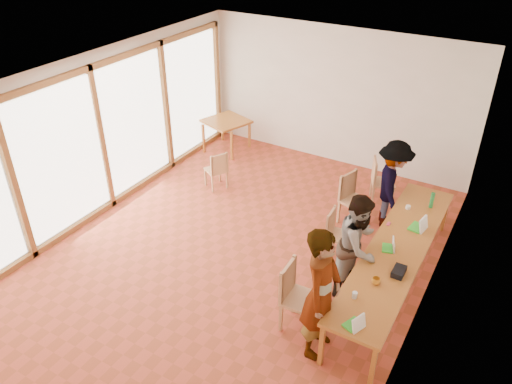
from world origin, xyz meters
TOP-DOWN VIEW (x-y plane):
  - ground at (0.00, 0.00)m, footprint 8.00×8.00m
  - wall_back at (0.00, 4.00)m, footprint 6.00×0.10m
  - wall_front at (0.00, -4.00)m, footprint 6.00×0.10m
  - wall_right at (3.00, 0.00)m, footprint 0.10×8.00m
  - window_wall at (-2.96, 0.00)m, footprint 0.10×8.00m
  - ceiling at (0.00, 0.00)m, footprint 6.00×8.00m
  - communal_table at (2.50, 0.47)m, footprint 0.80×4.00m
  - side_table at (-2.35, 3.20)m, footprint 0.90×0.90m
  - chair_near at (1.52, -1.00)m, footprint 0.50×0.50m
  - chair_mid at (1.40, 0.75)m, footprint 0.43×0.43m
  - chair_far at (1.26, 1.85)m, footprint 0.58×0.58m
  - chair_empty at (1.47, 2.75)m, footprint 0.57×0.57m
  - chair_spare at (-1.51, 1.59)m, footprint 0.52×0.52m
  - person_near at (2.00, -1.23)m, footprint 0.51×0.73m
  - person_mid at (2.01, 0.10)m, footprint 0.71×0.87m
  - person_far at (1.90, 2.11)m, footprint 0.96×1.23m
  - laptop_near at (2.52, -1.34)m, footprint 0.27×0.28m
  - laptop_mid at (2.41, 0.39)m, footprint 0.24×0.26m
  - laptop_far at (2.65, 1.12)m, footprint 0.27×0.30m
  - yellow_mug at (2.48, -0.45)m, footprint 0.12×0.12m
  - green_bottle at (2.65, 1.85)m, footprint 0.07×0.07m
  - clear_glass at (2.33, -0.86)m, footprint 0.07×0.07m
  - condiment_cup at (2.33, 1.61)m, footprint 0.08×0.08m
  - pink_phone at (2.19, 1.00)m, footprint 0.05×0.10m
  - black_pouch at (2.68, -0.11)m, footprint 0.16×0.26m

SIDE VIEW (x-z plane):
  - ground at x=0.00m, z-range 0.00..0.00m
  - chair_spare at x=-1.51m, z-range 0.29..0.73m
  - chair_mid at x=1.40m, z-range 0.30..0.76m
  - chair_empty at x=1.47m, z-range 0.32..0.81m
  - chair_far at x=1.26m, z-range 0.34..0.86m
  - chair_near at x=1.52m, z-range 0.36..0.91m
  - side_table at x=-2.35m, z-range 0.29..1.04m
  - communal_table at x=2.50m, z-range 0.33..1.08m
  - pink_phone at x=2.19m, z-range 0.75..0.76m
  - condiment_cup at x=2.33m, z-range 0.75..0.81m
  - clear_glass at x=2.33m, z-range 0.75..0.84m
  - black_pouch at x=2.68m, z-range 0.75..0.84m
  - yellow_mug at x=2.48m, z-range 0.75..0.84m
  - laptop_mid at x=2.41m, z-range 0.71..0.89m
  - laptop_near at x=2.52m, z-range 0.71..0.90m
  - laptop_far at x=2.65m, z-range 0.70..0.93m
  - person_far at x=1.90m, z-range 0.00..1.67m
  - person_mid at x=2.01m, z-range 0.00..1.69m
  - green_bottle at x=2.65m, z-range 0.75..1.03m
  - person_near at x=2.00m, z-range 0.00..1.92m
  - wall_back at x=0.00m, z-range 0.00..3.00m
  - wall_front at x=0.00m, z-range 0.00..3.00m
  - wall_right at x=3.00m, z-range 0.00..3.00m
  - window_wall at x=-2.96m, z-range 0.00..3.00m
  - ceiling at x=0.00m, z-range 3.00..3.04m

